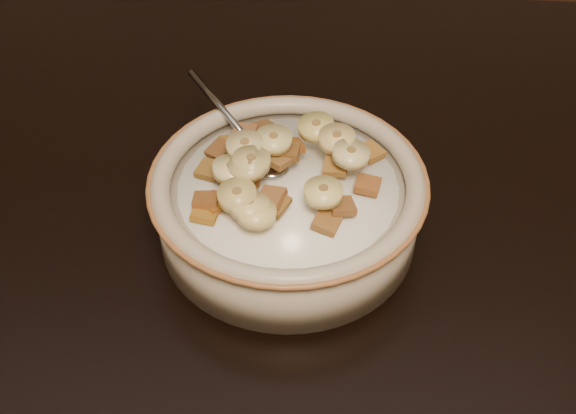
{
  "coord_description": "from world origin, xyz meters",
  "views": [
    {
      "loc": [
        0.11,
        -0.43,
        1.21
      ],
      "look_at": [
        0.1,
        0.01,
        0.78
      ],
      "focal_mm": 45.0,
      "sensor_mm": 36.0,
      "label": 1
    }
  ],
  "objects_px": {
    "table": "(177,252)",
    "spoon": "(265,160)",
    "chair": "(215,66)",
    "cereal_bowl": "(288,210)"
  },
  "relations": [
    {
      "from": "cereal_bowl",
      "to": "spoon",
      "type": "relative_size",
      "value": 4.17
    },
    {
      "from": "chair",
      "to": "table",
      "type": "bearing_deg",
      "value": -106.0
    },
    {
      "from": "chair",
      "to": "cereal_bowl",
      "type": "bearing_deg",
      "value": -98.28
    },
    {
      "from": "table",
      "to": "cereal_bowl",
      "type": "relative_size",
      "value": 6.27
    },
    {
      "from": "spoon",
      "to": "cereal_bowl",
      "type": "bearing_deg",
      "value": 90.0
    },
    {
      "from": "cereal_bowl",
      "to": "chair",
      "type": "bearing_deg",
      "value": 102.56
    },
    {
      "from": "table",
      "to": "spoon",
      "type": "xyz_separation_m",
      "value": [
        0.08,
        0.04,
        0.08
      ]
    },
    {
      "from": "cereal_bowl",
      "to": "spoon",
      "type": "distance_m",
      "value": 0.05
    },
    {
      "from": "cereal_bowl",
      "to": "spoon",
      "type": "bearing_deg",
      "value": 126.17
    },
    {
      "from": "chair",
      "to": "cereal_bowl",
      "type": "relative_size",
      "value": 3.95
    }
  ]
}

